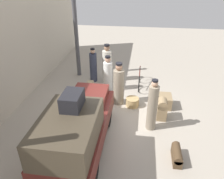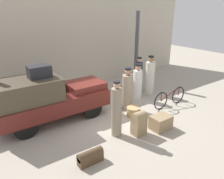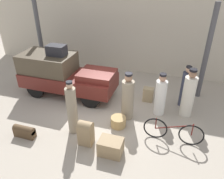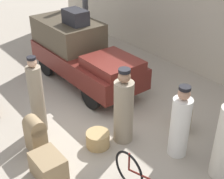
% 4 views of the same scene
% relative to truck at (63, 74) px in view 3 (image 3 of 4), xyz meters
% --- Properties ---
extents(ground_plane, '(30.00, 30.00, 0.00)m').
position_rel_truck_xyz_m(ground_plane, '(2.14, -0.87, -0.94)').
color(ground_plane, '#A89E8E').
extents(station_building_facade, '(16.00, 0.15, 4.50)m').
position_rel_truck_xyz_m(station_building_facade, '(2.14, 3.20, 1.31)').
color(station_building_facade, beige).
rests_on(station_building_facade, ground).
extents(canopy_pillar_left, '(0.20, 0.20, 3.77)m').
position_rel_truck_xyz_m(canopy_pillar_left, '(-1.94, 1.51, 0.95)').
color(canopy_pillar_left, '#4C4C51').
rests_on(canopy_pillar_left, ground).
extents(canopy_pillar_right, '(0.20, 0.20, 3.77)m').
position_rel_truck_xyz_m(canopy_pillar_right, '(5.47, 1.51, 0.95)').
color(canopy_pillar_right, '#4C4C51').
rests_on(canopy_pillar_right, ground).
extents(truck, '(3.94, 1.51, 1.73)m').
position_rel_truck_xyz_m(truck, '(0.00, 0.00, 0.00)').
color(truck, black).
rests_on(truck, ground).
extents(bicycle, '(1.83, 0.04, 0.80)m').
position_rel_truck_xyz_m(bicycle, '(4.62, -1.65, -0.55)').
color(bicycle, black).
rests_on(bicycle, ground).
extents(wicker_basket, '(0.52, 0.52, 0.35)m').
position_rel_truck_xyz_m(wicker_basket, '(2.81, -1.44, -0.77)').
color(wicker_basket, tan).
rests_on(wicker_basket, ground).
extents(porter_standing_middle, '(0.43, 0.43, 1.77)m').
position_rel_truck_xyz_m(porter_standing_middle, '(2.97, -0.85, -0.14)').
color(porter_standing_middle, gray).
rests_on(porter_standing_middle, ground).
extents(porter_carrying_trunk, '(0.44, 0.44, 1.85)m').
position_rel_truck_xyz_m(porter_carrying_trunk, '(4.99, -0.06, -0.10)').
color(porter_carrying_trunk, silver).
rests_on(porter_carrying_trunk, ground).
extents(porter_with_bicycle, '(0.40, 0.40, 1.63)m').
position_rel_truck_xyz_m(porter_with_bicycle, '(4.04, -0.25, -0.20)').
color(porter_with_bicycle, white).
rests_on(porter_with_bicycle, ground).
extents(porter_lifting_near_truck, '(0.35, 0.35, 1.67)m').
position_rel_truck_xyz_m(porter_lifting_near_truck, '(4.88, 0.60, -0.17)').
color(porter_lifting_near_truck, '#33384C').
rests_on(porter_lifting_near_truck, ground).
extents(conductor_in_dark_uniform, '(0.33, 0.33, 1.87)m').
position_rel_truck_xyz_m(conductor_in_dark_uniform, '(1.48, -2.15, -0.07)').
color(conductor_in_dark_uniform, gray).
rests_on(conductor_in_dark_uniform, ground).
extents(suitcase_tan_flat, '(0.41, 0.27, 0.59)m').
position_rel_truck_xyz_m(suitcase_tan_flat, '(3.51, 0.47, -0.65)').
color(suitcase_tan_flat, '#9E8966').
rests_on(suitcase_tan_flat, ground).
extents(trunk_barrel_dark, '(0.43, 0.35, 0.81)m').
position_rel_truck_xyz_m(trunk_barrel_dark, '(2.10, -2.55, -0.51)').
color(trunk_barrel_dark, '#937A56').
rests_on(trunk_barrel_dark, ground).
extents(suitcase_small_leather, '(0.70, 0.24, 0.40)m').
position_rel_truck_xyz_m(suitcase_small_leather, '(0.08, -2.87, -0.73)').
color(suitcase_small_leather, '#4C3823').
rests_on(suitcase_small_leather, ground).
extents(suitcase_black_upright, '(0.69, 0.52, 0.49)m').
position_rel_truck_xyz_m(suitcase_black_upright, '(2.95, -2.72, -0.70)').
color(suitcase_black_upright, '#937A56').
rests_on(suitcase_black_upright, ground).
extents(trunk_on_truck_roof, '(0.73, 0.49, 0.41)m').
position_rel_truck_xyz_m(trunk_on_truck_roof, '(-0.16, -0.00, 1.00)').
color(trunk_on_truck_roof, '#232328').
rests_on(trunk_on_truck_roof, truck).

